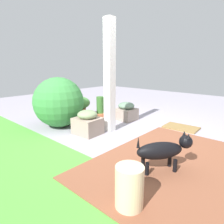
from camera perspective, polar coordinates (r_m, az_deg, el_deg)
ground_plane at (r=3.54m, az=3.80°, el=-6.72°), size 12.00×12.00×0.00m
brick_path at (r=2.67m, az=18.39°, el=-14.40°), size 1.80×2.40×0.02m
porch_pillar at (r=3.57m, az=-0.72°, el=10.10°), size 0.16×0.16×2.02m
stone_planter_nearest at (r=4.46m, az=4.16°, el=0.19°), size 0.44×0.42×0.41m
stone_planter_mid at (r=3.56m, az=-7.13°, el=-3.15°), size 0.47×0.43×0.44m
round_shrub at (r=4.04m, az=-15.27°, el=2.75°), size 1.00×1.00×1.00m
terracotta_pot_spiky at (r=4.92m, az=-1.45°, el=3.20°), size 0.28×0.28×0.71m
terracotta_pot_broad at (r=4.77m, az=-9.36°, el=2.16°), size 0.49×0.49×0.49m
terracotta_pot_tall at (r=4.38m, az=-3.43°, el=-0.07°), size 0.30×0.30×0.54m
dog at (r=2.38m, az=14.83°, el=-10.64°), size 0.51×0.62×0.47m
ceramic_urn at (r=1.81m, az=5.08°, el=-21.13°), size 0.25×0.25×0.40m
doormat at (r=4.13m, az=19.51°, el=-4.28°), size 0.66×0.45×0.03m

